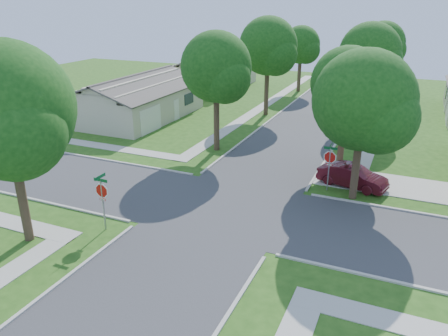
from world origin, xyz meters
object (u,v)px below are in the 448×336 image
at_px(tree_ne_corner, 364,105).
at_px(car_curb_east, 357,99).
at_px(tree_e_far, 383,46).
at_px(tree_e_near, 348,87).
at_px(tree_sw_corner, 8,115).
at_px(car_curb_west, 332,77).
at_px(car_driveway, 352,176).
at_px(house_nw_near, 137,102).
at_px(tree_e_mid, 370,56).
at_px(stop_sign_sw, 102,193).
at_px(tree_w_far, 301,47).
at_px(house_nw_far, 211,76).
at_px(tree_w_near, 217,70).
at_px(stop_sign_ne, 330,159).
at_px(tree_w_mid, 269,49).

relative_size(tree_ne_corner, car_curb_east, 1.82).
bearing_deg(tree_e_far, tree_e_near, -90.00).
distance_m(tree_e_near, tree_sw_corner, 20.12).
bearing_deg(car_curb_east, car_curb_west, 106.84).
bearing_deg(car_driveway, car_curb_east, 21.06).
relative_size(house_nw_near, car_curb_west, 2.99).
height_order(tree_e_near, tree_ne_corner, tree_ne_corner).
height_order(tree_e_mid, tree_ne_corner, tree_e_mid).
height_order(stop_sign_sw, car_curb_west, stop_sign_sw).
bearing_deg(tree_e_mid, house_nw_near, -163.85).
xyz_separation_m(tree_w_far, house_nw_near, (-11.34, -19.01, -3.99)).
xyz_separation_m(tree_e_near, car_driveway, (1.25, -3.16, -4.94)).
bearing_deg(tree_e_far, stop_sign_sw, -103.73).
xyz_separation_m(house_nw_near, car_curb_west, (13.90, 27.64, -0.86)).
height_order(tree_w_far, car_driveway, tree_w_far).
relative_size(tree_e_near, tree_e_far, 0.95).
distance_m(tree_sw_corner, car_curb_east, 37.34).
distance_m(house_nw_far, car_curb_west, 17.53).
relative_size(tree_ne_corner, house_nw_far, 0.64).
relative_size(tree_e_far, tree_sw_corner, 0.91).
xyz_separation_m(tree_e_near, house_nw_near, (-20.74, 5.99, -4.13)).
bearing_deg(house_nw_near, car_driveway, -22.58).
bearing_deg(tree_ne_corner, car_curb_west, 102.40).
bearing_deg(car_curb_east, house_nw_far, 165.82).
bearing_deg(tree_sw_corner, house_nw_near, 111.26).
xyz_separation_m(tree_w_near, tree_ne_corner, (11.00, -4.80, -0.52)).
bearing_deg(tree_ne_corner, car_curb_east, 97.45).
bearing_deg(house_nw_near, car_curb_east, 34.89).
bearing_deg(house_nw_far, stop_sign_sw, -72.90).
distance_m(stop_sign_sw, tree_e_far, 40.04).
bearing_deg(tree_e_near, stop_sign_ne, -90.68).
xyz_separation_m(stop_sign_sw, tree_e_far, (9.45, 38.71, 3.95)).
height_order(stop_sign_ne, tree_e_far, tree_e_far).
bearing_deg(tree_sw_corner, tree_w_mid, 84.30).
relative_size(stop_sign_ne, tree_ne_corner, 0.34).
bearing_deg(tree_ne_corner, house_nw_near, 154.23).
distance_m(tree_w_mid, tree_ne_corner, 20.10).
bearing_deg(tree_w_far, tree_e_near, -69.39).
relative_size(tree_e_far, tree_w_near, 0.97).
height_order(tree_ne_corner, house_nw_near, tree_ne_corner).
xyz_separation_m(car_curb_east, car_curb_west, (-5.29, 14.26, -0.15)).
xyz_separation_m(tree_e_far, tree_w_mid, (-9.39, -13.00, 0.51)).
bearing_deg(stop_sign_ne, tree_e_near, 89.32).
bearing_deg(car_driveway, tree_w_near, 87.46).
relative_size(tree_w_near, house_nw_far, 0.66).
bearing_deg(car_curb_east, tree_e_near, -88.92).
bearing_deg(car_curb_east, house_nw_near, -148.61).
distance_m(tree_sw_corner, car_curb_west, 50.23).
relative_size(stop_sign_sw, stop_sign_ne, 1.00).
bearing_deg(tree_w_far, house_nw_near, -120.82).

